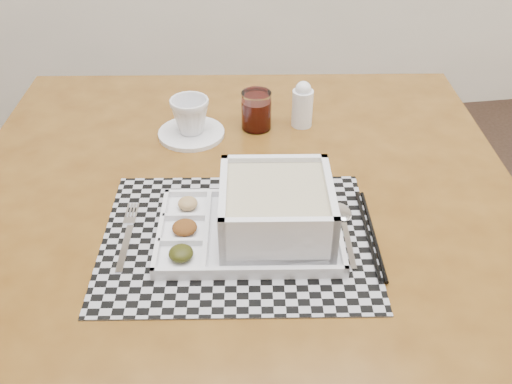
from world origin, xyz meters
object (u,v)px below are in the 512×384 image
at_px(cup, 190,116).
at_px(creamer_bottle, 302,105).
at_px(dining_table, 240,230).
at_px(juice_glass, 256,112).
at_px(serving_tray, 269,215).

xyz_separation_m(cup, creamer_bottle, (0.26, 0.01, 0.00)).
height_order(dining_table, juice_glass, juice_glass).
bearing_deg(dining_table, juice_glass, 74.18).
bearing_deg(cup, serving_tray, -66.83).
xyz_separation_m(serving_tray, cup, (-0.11, 0.37, 0.01)).
distance_m(dining_table, creamer_bottle, 0.34).
relative_size(serving_tray, juice_glass, 3.91).
height_order(serving_tray, creamer_bottle, creamer_bottle).
relative_size(cup, juice_glass, 0.98).
bearing_deg(creamer_bottle, dining_table, -125.11).
distance_m(cup, juice_glass, 0.15).
height_order(serving_tray, juice_glass, serving_tray).
xyz_separation_m(dining_table, creamer_bottle, (0.18, 0.26, 0.14)).
height_order(juice_glass, creamer_bottle, creamer_bottle).
bearing_deg(cup, creamer_bottle, 7.76).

